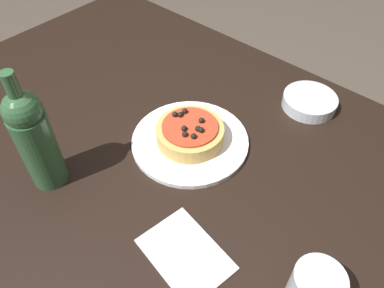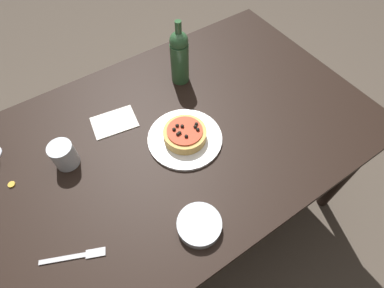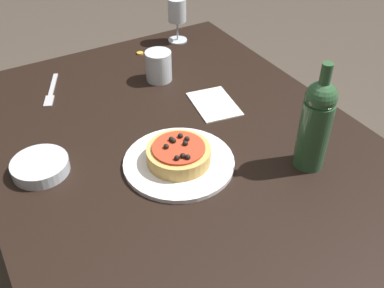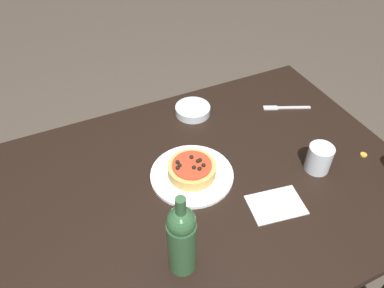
% 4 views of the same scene
% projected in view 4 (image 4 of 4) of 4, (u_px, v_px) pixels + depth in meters
% --- Properties ---
extents(dining_table, '(1.51, 1.00, 0.76)m').
position_uv_depth(dining_table, '(192.00, 202.00, 1.31)').
color(dining_table, black).
rests_on(dining_table, ground_plane).
extents(dinner_plate, '(0.29, 0.29, 0.01)m').
position_uv_depth(dinner_plate, '(192.00, 175.00, 1.29)').
color(dinner_plate, white).
rests_on(dinner_plate, dining_table).
extents(pizza, '(0.16, 0.16, 0.06)m').
position_uv_depth(pizza, '(192.00, 169.00, 1.27)').
color(pizza, tan).
rests_on(pizza, dinner_plate).
extents(wine_bottle, '(0.08, 0.08, 0.29)m').
position_uv_depth(wine_bottle, '(182.00, 238.00, 0.96)').
color(wine_bottle, '#2D5633').
rests_on(wine_bottle, dining_table).
extents(water_cup, '(0.09, 0.09, 0.10)m').
position_uv_depth(water_cup, '(319.00, 158.00, 1.28)').
color(water_cup, silver).
rests_on(water_cup, dining_table).
extents(side_bowl, '(0.14, 0.14, 0.03)m').
position_uv_depth(side_bowl, '(193.00, 110.00, 1.53)').
color(side_bowl, silver).
rests_on(side_bowl, dining_table).
extents(fork, '(0.19, 0.10, 0.00)m').
position_uv_depth(fork, '(284.00, 108.00, 1.57)').
color(fork, '#B7B7BC').
rests_on(fork, dining_table).
extents(paper_napkin, '(0.19, 0.15, 0.00)m').
position_uv_depth(paper_napkin, '(276.00, 205.00, 1.20)').
color(paper_napkin, silver).
rests_on(paper_napkin, dining_table).
extents(bottle_cap, '(0.02, 0.02, 0.01)m').
position_uv_depth(bottle_cap, '(364.00, 155.00, 1.36)').
color(bottle_cap, gold).
rests_on(bottle_cap, dining_table).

